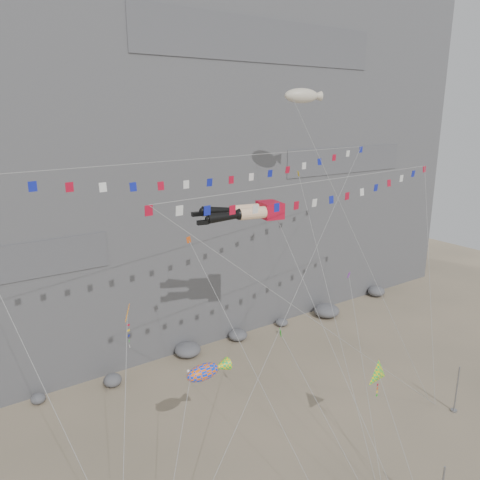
{
  "coord_description": "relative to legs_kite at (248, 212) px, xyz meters",
  "views": [
    {
      "loc": [
        -19.28,
        -20.48,
        23.26
      ],
      "look_at": [
        0.82,
        9.0,
        13.58
      ],
      "focal_mm": 35.0,
      "sensor_mm": 36.0,
      "label": 1
    }
  ],
  "objects": [
    {
      "name": "delta_kite",
      "position": [
        3.92,
        -9.74,
        -9.88
      ],
      "size": [
        3.51,
        6.61,
        9.23
      ],
      "color": "yellow",
      "rests_on": "ground"
    },
    {
      "name": "blimp_windsock",
      "position": [
        8.76,
        4.38,
        8.4
      ],
      "size": [
        6.7,
        13.49,
        27.92
      ],
      "color": "beige",
      "rests_on": "ground"
    },
    {
      "name": "small_kite_c",
      "position": [
        -0.55,
        -4.95,
        -7.75
      ],
      "size": [
        1.13,
        9.43,
        12.4
      ],
      "color": "green",
      "rests_on": "ground"
    },
    {
      "name": "fish_windsock",
      "position": [
        -6.72,
        -4.77,
        -8.58
      ],
      "size": [
        8.65,
        7.24,
        12.16
      ],
      "color": "#FF660D",
      "rests_on": "ground"
    },
    {
      "name": "small_kite_b",
      "position": [
        8.41,
        -2.63,
        -6.13
      ],
      "size": [
        7.19,
        10.46,
        15.76
      ],
      "color": "purple",
      "rests_on": "ground"
    },
    {
      "name": "flag_banner_lower",
      "position": [
        3.54,
        -4.14,
        2.51
      ],
      "size": [
        27.41,
        6.32,
        21.62
      ],
      "color": "#B70B24",
      "rests_on": "ground"
    },
    {
      "name": "talus_boulders",
      "position": [
        -0.1,
        10.05,
        -15.68
      ],
      "size": [
        60.0,
        3.0,
        1.2
      ],
      "primitive_type": null,
      "color": "slate",
      "rests_on": "ground"
    },
    {
      "name": "harlequin_kite",
      "position": [
        -10.92,
        -3.74,
        -3.96
      ],
      "size": [
        4.77,
        7.79,
        14.65
      ],
      "color": "red",
      "rests_on": "ground"
    },
    {
      "name": "flag_banner_upper",
      "position": [
        -1.94,
        0.58,
        4.0
      ],
      "size": [
        33.15,
        13.88,
        26.08
      ],
      "color": "#B70B24",
      "rests_on": "ground"
    },
    {
      "name": "small_kite_a",
      "position": [
        -4.47,
        0.35,
        -2.03
      ],
      "size": [
        2.32,
        13.91,
        19.89
      ],
      "color": "#DA4E12",
      "rests_on": "ground"
    },
    {
      "name": "small_kite_d",
      "position": [
        6.99,
        2.16,
        1.34
      ],
      "size": [
        6.34,
        15.74,
        24.44
      ],
      "color": "yellow",
      "rests_on": "ground"
    },
    {
      "name": "cliff",
      "position": [
        -0.1,
        25.05,
        8.72
      ],
      "size": [
        80.0,
        28.0,
        50.0
      ],
      "primitive_type": "cube",
      "color": "slate",
      "rests_on": "ground"
    },
    {
      "name": "legs_kite",
      "position": [
        0.0,
        0.0,
        0.0
      ],
      "size": [
        6.88,
        17.02,
        22.17
      ],
      "rotation": [
        0.0,
        0.0,
        -0.19
      ],
      "color": "#B70B24",
      "rests_on": "ground"
    },
    {
      "name": "ground",
      "position": [
        -0.1,
        -6.95,
        -16.28
      ],
      "size": [
        120.0,
        120.0,
        0.0
      ],
      "primitive_type": "plane",
      "color": "gray",
      "rests_on": "ground"
    },
    {
      "name": "anchor_pole_right",
      "position": [
        13.4,
        -10.05,
        -14.27
      ],
      "size": [
        0.12,
        0.12,
        4.01
      ],
      "primitive_type": "cylinder",
      "color": "gray",
      "rests_on": "ground"
    }
  ]
}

